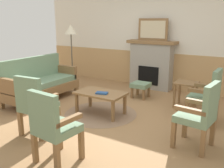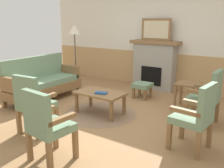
# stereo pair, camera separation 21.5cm
# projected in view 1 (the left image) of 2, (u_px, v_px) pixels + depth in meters

# --- Properties ---
(ground_plane) EXTENTS (14.00, 14.00, 0.00)m
(ground_plane) POSITION_uv_depth(u_px,v_px,m) (103.00, 115.00, 4.80)
(ground_plane) COLOR #997047
(wall_back) EXTENTS (7.20, 0.14, 2.70)m
(wall_back) POSITION_uv_depth(u_px,v_px,m) (156.00, 39.00, 6.61)
(wall_back) COLOR silver
(wall_back) RESTS_ON ground_plane
(fireplace) EXTENTS (1.30, 0.44, 1.28)m
(fireplace) POSITION_uv_depth(u_px,v_px,m) (151.00, 64.00, 6.57)
(fireplace) COLOR gray
(fireplace) RESTS_ON ground_plane
(framed_picture) EXTENTS (0.80, 0.04, 0.56)m
(framed_picture) POSITION_uv_depth(u_px,v_px,m) (153.00, 29.00, 6.34)
(framed_picture) COLOR brown
(framed_picture) RESTS_ON fireplace
(couch) EXTENTS (0.70, 1.80, 0.98)m
(couch) POSITION_uv_depth(u_px,v_px,m) (40.00, 83.00, 5.62)
(couch) COLOR brown
(couch) RESTS_ON ground_plane
(coffee_table) EXTENTS (0.96, 0.56, 0.44)m
(coffee_table) POSITION_uv_depth(u_px,v_px,m) (100.00, 95.00, 4.79)
(coffee_table) COLOR brown
(coffee_table) RESTS_ON ground_plane
(round_rug) EXTENTS (1.42, 1.42, 0.01)m
(round_rug) POSITION_uv_depth(u_px,v_px,m) (101.00, 113.00, 4.89)
(round_rug) COLOR #896B51
(round_rug) RESTS_ON ground_plane
(book_on_table) EXTENTS (0.25, 0.19, 0.03)m
(book_on_table) POSITION_uv_depth(u_px,v_px,m) (102.00, 93.00, 4.67)
(book_on_table) COLOR navy
(book_on_table) RESTS_ON coffee_table
(footstool) EXTENTS (0.40, 0.40, 0.36)m
(footstool) POSITION_uv_depth(u_px,v_px,m) (141.00, 86.00, 5.83)
(footstool) COLOR brown
(footstool) RESTS_ON ground_plane
(armchair_near_fireplace) EXTENTS (0.49, 0.49, 0.98)m
(armchair_near_fireplace) POSITION_uv_depth(u_px,v_px,m) (208.00, 94.00, 4.34)
(armchair_near_fireplace) COLOR brown
(armchair_near_fireplace) RESTS_ON ground_plane
(armchair_by_window_left) EXTENTS (0.53, 0.53, 0.98)m
(armchair_by_window_left) POSITION_uv_depth(u_px,v_px,m) (200.00, 113.00, 3.44)
(armchair_by_window_left) COLOR brown
(armchair_by_window_left) RESTS_ON ground_plane
(armchair_front_left) EXTENTS (0.52, 0.52, 0.98)m
(armchair_front_left) POSITION_uv_depth(u_px,v_px,m) (53.00, 124.00, 3.07)
(armchair_front_left) COLOR brown
(armchair_front_left) RESTS_ON ground_plane
(armchair_front_center) EXTENTS (0.52, 0.52, 0.98)m
(armchair_front_center) POSITION_uv_depth(u_px,v_px,m) (35.00, 103.00, 3.86)
(armchair_front_center) COLOR brown
(armchair_front_center) RESTS_ON ground_plane
(side_table) EXTENTS (0.44, 0.44, 0.55)m
(side_table) POSITION_uv_depth(u_px,v_px,m) (186.00, 88.00, 5.13)
(side_table) COLOR brown
(side_table) RESTS_ON ground_plane
(floor_lamp_by_couch) EXTENTS (0.36, 0.36, 1.68)m
(floor_lamp_by_couch) POSITION_uv_depth(u_px,v_px,m) (71.00, 33.00, 6.62)
(floor_lamp_by_couch) COLOR #332D28
(floor_lamp_by_couch) RESTS_ON ground_plane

